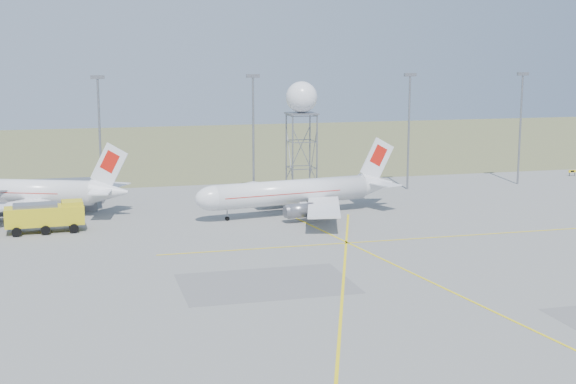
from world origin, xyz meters
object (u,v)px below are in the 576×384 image
object	(u,v)px
airliner_main	(294,193)
radar_tower	(301,131)
airliner_far	(20,192)
fire_truck	(47,218)

from	to	relation	value
airliner_main	radar_tower	bearing A→B (deg)	-118.18
airliner_far	fire_truck	xyz separation A→B (m)	(4.25, -13.71, -1.40)
airliner_far	radar_tower	size ratio (longest dim) A/B	1.62
fire_truck	airliner_far	bearing A→B (deg)	104.33
airliner_far	radar_tower	xyz separation A→B (m)	(45.70, 6.15, 7.41)
airliner_far	fire_truck	bearing A→B (deg)	129.55
radar_tower	fire_truck	world-z (taller)	radar_tower
radar_tower	fire_truck	distance (m)	46.80
airliner_main	airliner_far	distance (m)	41.22
radar_tower	airliner_far	bearing A→B (deg)	-172.34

